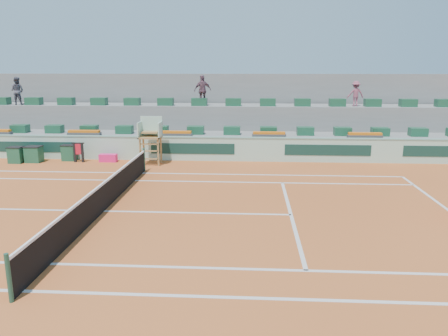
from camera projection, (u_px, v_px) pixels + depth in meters
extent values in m
plane|color=#AB4E21|center=(104.00, 211.00, 15.00)|extent=(90.00, 90.00, 0.00)
cube|color=gray|center=(164.00, 142.00, 25.26)|extent=(36.00, 4.00, 1.20)
cube|color=gray|center=(168.00, 126.00, 26.66)|extent=(36.00, 2.40, 2.60)
cube|color=gray|center=(172.00, 109.00, 28.01)|extent=(36.00, 0.40, 4.40)
cube|color=#F92079|center=(108.00, 158.00, 22.73)|extent=(0.90, 0.40, 0.40)
imported|color=#484753|center=(17.00, 91.00, 26.13)|extent=(0.82, 0.65, 1.64)
imported|color=#6C4855|center=(203.00, 90.00, 25.44)|extent=(1.12, 0.83, 1.77)
imported|color=#8C4659|center=(356.00, 94.00, 25.14)|extent=(0.98, 0.62, 1.44)
cube|color=silver|center=(23.00, 291.00, 9.66)|extent=(23.77, 0.12, 0.01)
cube|color=silver|center=(142.00, 173.00, 20.33)|extent=(23.77, 0.12, 0.01)
cube|color=silver|center=(50.00, 264.00, 11.00)|extent=(23.77, 0.12, 0.01)
cube|color=silver|center=(135.00, 181.00, 19.00)|extent=(23.77, 0.12, 0.01)
cube|color=silver|center=(291.00, 215.00, 14.63)|extent=(0.12, 8.23, 0.01)
cube|color=silver|center=(104.00, 211.00, 15.00)|extent=(12.80, 0.12, 0.01)
cube|color=black|center=(103.00, 198.00, 14.89)|extent=(0.03, 11.87, 0.92)
cube|color=white|center=(102.00, 184.00, 14.78)|extent=(0.06, 11.87, 0.07)
cylinder|color=#1E4633|center=(9.00, 278.00, 9.10)|extent=(0.10, 0.10, 1.10)
cylinder|color=#1E4633|center=(144.00, 160.00, 20.64)|extent=(0.10, 0.10, 1.10)
cube|color=#A5D0BA|center=(156.00, 149.00, 23.12)|extent=(36.00, 0.30, 1.20)
cube|color=gray|center=(155.00, 137.00, 22.98)|extent=(36.00, 0.34, 0.06)
cube|color=#14372F|center=(35.00, 147.00, 23.33)|extent=(4.40, 0.02, 0.56)
cube|color=#14372F|center=(193.00, 149.00, 22.84)|extent=(4.40, 0.02, 0.56)
cube|color=#14372F|center=(328.00, 150.00, 22.43)|extent=(4.40, 0.02, 0.56)
cube|color=#14372F|center=(447.00, 151.00, 22.09)|extent=(4.40, 0.02, 0.56)
cube|color=olive|center=(140.00, 152.00, 21.72)|extent=(0.08, 0.08, 1.35)
cube|color=olive|center=(158.00, 153.00, 21.67)|extent=(0.08, 0.08, 1.35)
cube|color=olive|center=(144.00, 150.00, 22.40)|extent=(0.08, 0.08, 1.35)
cube|color=olive|center=(161.00, 150.00, 22.35)|extent=(0.08, 0.08, 1.35)
cube|color=olive|center=(150.00, 137.00, 21.87)|extent=(1.10, 0.90, 0.08)
cube|color=#A5D0BA|center=(152.00, 126.00, 22.13)|extent=(1.10, 0.08, 1.00)
cube|color=#A5D0BA|center=(140.00, 130.00, 21.82)|extent=(0.06, 0.90, 0.80)
cube|color=#A5D0BA|center=(160.00, 130.00, 21.76)|extent=(0.06, 0.90, 0.80)
cube|color=olive|center=(151.00, 132.00, 21.92)|extent=(0.80, 0.60, 0.08)
cube|color=olive|center=(150.00, 159.00, 21.77)|extent=(0.90, 0.08, 0.06)
cube|color=olive|center=(149.00, 151.00, 21.68)|extent=(0.90, 0.08, 0.06)
cube|color=olive|center=(149.00, 144.00, 21.60)|extent=(0.90, 0.08, 0.06)
cube|color=#1A4E32|center=(20.00, 129.00, 24.66)|extent=(0.90, 0.60, 0.44)
cube|color=#1A4E32|center=(55.00, 129.00, 24.55)|extent=(0.90, 0.60, 0.44)
cube|color=#1A4E32|center=(89.00, 129.00, 24.43)|extent=(0.90, 0.60, 0.44)
cube|color=#1A4E32|center=(124.00, 129.00, 24.32)|extent=(0.90, 0.60, 0.44)
cube|color=#1A4E32|center=(160.00, 130.00, 24.20)|extent=(0.90, 0.60, 0.44)
cube|color=#1A4E32|center=(196.00, 130.00, 24.08)|extent=(0.90, 0.60, 0.44)
cube|color=#1A4E32|center=(232.00, 130.00, 23.97)|extent=(0.90, 0.60, 0.44)
cube|color=#1A4E32|center=(268.00, 131.00, 23.85)|extent=(0.90, 0.60, 0.44)
cube|color=#1A4E32|center=(305.00, 131.00, 23.74)|extent=(0.90, 0.60, 0.44)
cube|color=#1A4E32|center=(342.00, 131.00, 23.62)|extent=(0.90, 0.60, 0.44)
cube|color=#1A4E32|center=(380.00, 132.00, 23.50)|extent=(0.90, 0.60, 0.44)
cube|color=#1A4E32|center=(418.00, 132.00, 23.39)|extent=(0.90, 0.60, 0.44)
cube|color=#1A4E32|center=(2.00, 101.00, 26.31)|extent=(0.90, 0.60, 0.44)
cube|color=#1A4E32|center=(34.00, 101.00, 26.19)|extent=(0.90, 0.60, 0.44)
cube|color=#1A4E32|center=(66.00, 101.00, 26.08)|extent=(0.90, 0.60, 0.44)
cube|color=#1A4E32|center=(99.00, 101.00, 25.96)|extent=(0.90, 0.60, 0.44)
cube|color=#1A4E32|center=(132.00, 102.00, 25.84)|extent=(0.90, 0.60, 0.44)
cube|color=#1A4E32|center=(166.00, 102.00, 25.73)|extent=(0.90, 0.60, 0.44)
cube|color=#1A4E32|center=(199.00, 102.00, 25.61)|extent=(0.90, 0.60, 0.44)
cube|color=#1A4E32|center=(233.00, 102.00, 25.50)|extent=(0.90, 0.60, 0.44)
cube|color=#1A4E32|center=(268.00, 102.00, 25.38)|extent=(0.90, 0.60, 0.44)
cube|color=#1A4E32|center=(302.00, 102.00, 25.26)|extent=(0.90, 0.60, 0.44)
cube|color=#1A4E32|center=(337.00, 102.00, 25.15)|extent=(0.90, 0.60, 0.44)
cube|color=#1A4E32|center=(372.00, 103.00, 25.03)|extent=(0.90, 0.60, 0.44)
cube|color=#1A4E32|center=(408.00, 103.00, 24.92)|extent=(0.90, 0.60, 0.44)
cube|color=#1A4E32|center=(444.00, 103.00, 24.80)|extent=(0.90, 0.60, 0.44)
cube|color=#464646|center=(84.00, 134.00, 23.69)|extent=(1.80, 0.36, 0.16)
cube|color=orange|center=(84.00, 131.00, 23.65)|extent=(1.70, 0.32, 0.12)
cube|color=#464646|center=(175.00, 135.00, 23.40)|extent=(1.80, 0.36, 0.16)
cube|color=orange|center=(175.00, 132.00, 23.36)|extent=(1.70, 0.32, 0.12)
cube|color=#464646|center=(269.00, 136.00, 23.11)|extent=(1.80, 0.36, 0.16)
cube|color=orange|center=(269.00, 133.00, 23.07)|extent=(1.70, 0.32, 0.12)
cube|color=#464646|center=(365.00, 136.00, 22.82)|extent=(1.80, 0.36, 0.16)
cube|color=orange|center=(365.00, 134.00, 22.78)|extent=(1.70, 0.32, 0.12)
cube|color=#1A4F35|center=(69.00, 153.00, 23.00)|extent=(0.66, 0.56, 0.80)
cube|color=black|center=(68.00, 145.00, 22.91)|extent=(0.69, 0.60, 0.04)
cube|color=#1A4F35|center=(34.00, 154.00, 22.60)|extent=(0.76, 0.65, 0.80)
cube|color=black|center=(33.00, 147.00, 22.50)|extent=(0.81, 0.70, 0.04)
cube|color=#1A4F35|center=(16.00, 155.00, 22.43)|extent=(0.67, 0.58, 0.80)
cube|color=black|center=(15.00, 147.00, 22.33)|extent=(0.71, 0.61, 0.04)
cube|color=black|center=(75.00, 153.00, 22.57)|extent=(0.11, 0.11, 1.00)
cube|color=black|center=(82.00, 153.00, 22.54)|extent=(0.11, 0.11, 1.00)
cube|color=black|center=(78.00, 143.00, 22.44)|extent=(0.65, 0.09, 0.06)
cube|color=red|center=(78.00, 149.00, 22.49)|extent=(0.47, 0.04, 0.56)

